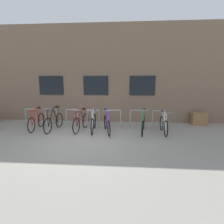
{
  "coord_description": "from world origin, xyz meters",
  "views": [
    {
      "loc": [
        1.56,
        -6.09,
        2.24
      ],
      "look_at": [
        0.97,
        1.6,
        0.81
      ],
      "focal_mm": 28.49,
      "sensor_mm": 36.0,
      "label": 1
    }
  ],
  "objects_px": {
    "bicycle_white": "(164,125)",
    "planter_box": "(199,119)",
    "bicycle_silver": "(93,123)",
    "bicycle_purple": "(107,124)",
    "bicycle_maroon": "(81,122)",
    "bicycle_red": "(36,121)",
    "bicycle_green": "(143,124)",
    "bicycle_black": "(54,122)"
  },
  "relations": [
    {
      "from": "bicycle_white",
      "to": "planter_box",
      "type": "bearing_deg",
      "value": 37.27
    },
    {
      "from": "bicycle_white",
      "to": "bicycle_silver",
      "type": "relative_size",
      "value": 0.93
    },
    {
      "from": "bicycle_white",
      "to": "bicycle_purple",
      "type": "bearing_deg",
      "value": -178.32
    },
    {
      "from": "bicycle_maroon",
      "to": "planter_box",
      "type": "xyz_separation_m",
      "value": [
        5.61,
        1.42,
        -0.08
      ]
    },
    {
      "from": "bicycle_maroon",
      "to": "planter_box",
      "type": "height_order",
      "value": "bicycle_maroon"
    },
    {
      "from": "bicycle_silver",
      "to": "planter_box",
      "type": "relative_size",
      "value": 2.48
    },
    {
      "from": "bicycle_purple",
      "to": "bicycle_red",
      "type": "xyz_separation_m",
      "value": [
        -3.22,
        0.22,
        0.0
      ]
    },
    {
      "from": "bicycle_green",
      "to": "bicycle_white",
      "type": "distance_m",
      "value": 0.85
    },
    {
      "from": "bicycle_black",
      "to": "bicycle_red",
      "type": "height_order",
      "value": "bicycle_black"
    },
    {
      "from": "bicycle_green",
      "to": "bicycle_silver",
      "type": "xyz_separation_m",
      "value": [
        -2.14,
        0.03,
        0.01
      ]
    },
    {
      "from": "bicycle_maroon",
      "to": "bicycle_purple",
      "type": "bearing_deg",
      "value": -10.27
    },
    {
      "from": "bicycle_black",
      "to": "bicycle_maroon",
      "type": "bearing_deg",
      "value": 2.42
    },
    {
      "from": "bicycle_purple",
      "to": "planter_box",
      "type": "distance_m",
      "value": 4.73
    },
    {
      "from": "bicycle_white",
      "to": "planter_box",
      "type": "distance_m",
      "value": 2.58
    },
    {
      "from": "bicycle_green",
      "to": "bicycle_red",
      "type": "distance_m",
      "value": 4.76
    },
    {
      "from": "bicycle_red",
      "to": "planter_box",
      "type": "relative_size",
      "value": 2.35
    },
    {
      "from": "bicycle_black",
      "to": "planter_box",
      "type": "distance_m",
      "value": 6.99
    },
    {
      "from": "bicycle_green",
      "to": "bicycle_maroon",
      "type": "distance_m",
      "value": 2.71
    },
    {
      "from": "bicycle_black",
      "to": "bicycle_purple",
      "type": "bearing_deg",
      "value": -3.83
    },
    {
      "from": "bicycle_silver",
      "to": "bicycle_black",
      "type": "xyz_separation_m",
      "value": [
        -1.79,
        0.04,
        0.0
      ]
    },
    {
      "from": "bicycle_silver",
      "to": "bicycle_red",
      "type": "xyz_separation_m",
      "value": [
        -2.62,
        0.1,
        -0.01
      ]
    },
    {
      "from": "bicycle_purple",
      "to": "bicycle_maroon",
      "type": "height_order",
      "value": "bicycle_purple"
    },
    {
      "from": "bicycle_green",
      "to": "planter_box",
      "type": "height_order",
      "value": "bicycle_green"
    },
    {
      "from": "bicycle_black",
      "to": "bicycle_maroon",
      "type": "distance_m",
      "value": 1.22
    },
    {
      "from": "bicycle_purple",
      "to": "bicycle_white",
      "type": "height_order",
      "value": "bicycle_purple"
    },
    {
      "from": "bicycle_white",
      "to": "bicycle_maroon",
      "type": "xyz_separation_m",
      "value": [
        -3.56,
        0.14,
        0.01
      ]
    },
    {
      "from": "bicycle_silver",
      "to": "bicycle_maroon",
      "type": "xyz_separation_m",
      "value": [
        -0.56,
        0.09,
        -0.01
      ]
    },
    {
      "from": "bicycle_green",
      "to": "bicycle_white",
      "type": "height_order",
      "value": "bicycle_green"
    },
    {
      "from": "bicycle_green",
      "to": "bicycle_maroon",
      "type": "xyz_separation_m",
      "value": [
        -2.71,
        0.12,
        0.0
      ]
    },
    {
      "from": "bicycle_purple",
      "to": "bicycle_green",
      "type": "distance_m",
      "value": 1.54
    },
    {
      "from": "bicycle_green",
      "to": "bicycle_maroon",
      "type": "height_order",
      "value": "bicycle_green"
    },
    {
      "from": "planter_box",
      "to": "bicycle_red",
      "type": "bearing_deg",
      "value": -169.55
    },
    {
      "from": "bicycle_purple",
      "to": "bicycle_black",
      "type": "height_order",
      "value": "bicycle_black"
    },
    {
      "from": "bicycle_silver",
      "to": "planter_box",
      "type": "bearing_deg",
      "value": 16.72
    },
    {
      "from": "bicycle_purple",
      "to": "bicycle_silver",
      "type": "bearing_deg",
      "value": 168.97
    },
    {
      "from": "bicycle_white",
      "to": "bicycle_red",
      "type": "xyz_separation_m",
      "value": [
        -5.61,
        0.15,
        0.01
      ]
    },
    {
      "from": "bicycle_green",
      "to": "bicycle_maroon",
      "type": "bearing_deg",
      "value": 177.46
    },
    {
      "from": "bicycle_green",
      "to": "bicycle_silver",
      "type": "height_order",
      "value": "bicycle_green"
    },
    {
      "from": "bicycle_green",
      "to": "bicycle_maroon",
      "type": "relative_size",
      "value": 1.04
    },
    {
      "from": "bicycle_black",
      "to": "bicycle_red",
      "type": "bearing_deg",
      "value": 176.0
    },
    {
      "from": "bicycle_purple",
      "to": "bicycle_white",
      "type": "relative_size",
      "value": 1.04
    },
    {
      "from": "bicycle_green",
      "to": "bicycle_white",
      "type": "relative_size",
      "value": 1.07
    }
  ]
}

